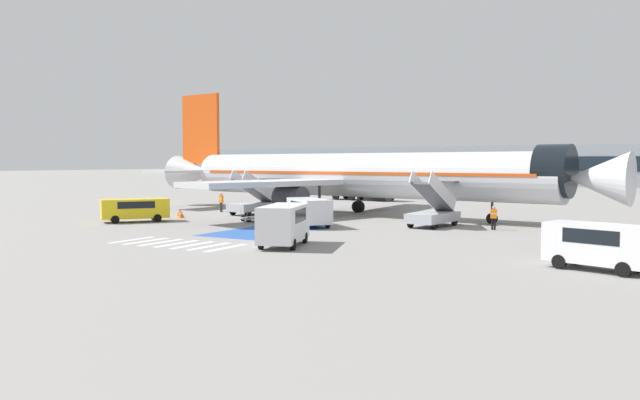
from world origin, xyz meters
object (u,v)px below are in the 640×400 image
service_van_3 (284,222)px  terminal_building (489,166)px  baggage_cart (258,218)px  boarding_stairs_aft (254,203)px  service_van_2 (309,210)px  ground_crew_0 (494,216)px  boarding_stairs_forward (433,213)px  traffic_cone_1 (180,212)px  service_van_1 (599,243)px  airliner (349,175)px  traffic_cone_0 (181,214)px  service_van_0 (135,208)px  fuel_tanker (362,186)px  ground_crew_1 (221,201)px  ground_crew_2 (303,206)px

service_van_3 → terminal_building: (-14.71, 104.30, 2.67)m
baggage_cart → boarding_stairs_aft: bearing=161.0°
service_van_2 → boarding_stairs_aft: bearing=-84.5°
baggage_cart → ground_crew_0: size_ratio=1.79×
boarding_stairs_forward → baggage_cart: boarding_stairs_forward is taller
service_van_3 → traffic_cone_1: bearing=128.3°
boarding_stairs_aft → service_van_1: bearing=-21.3°
airliner → boarding_stairs_aft: (-8.02, -3.43, -2.64)m
service_van_3 → traffic_cone_0: 20.52m
terminal_building → service_van_2: bearing=-83.6°
service_van_0 → service_van_2: service_van_2 is taller
boarding_stairs_aft → baggage_cart: (4.16, -5.28, -0.74)m
airliner → service_van_0: airliner is taller
boarding_stairs_aft → service_van_2: bearing=-27.2°
service_van_3 → baggage_cart: bearing=111.9°
fuel_tanker → ground_crew_1: 23.72m
boarding_stairs_forward → traffic_cone_0: size_ratio=8.78×
boarding_stairs_forward → service_van_2: bearing=-142.9°
baggage_cart → ground_crew_0: (18.16, 2.71, 0.71)m
baggage_cart → terminal_building: (-4.78, 92.65, 3.80)m
service_van_2 → ground_crew_2: size_ratio=3.07×
ground_crew_2 → service_van_0: bearing=112.1°
fuel_tanker → service_van_2: (10.42, -31.02, -0.48)m
service_van_0 → ground_crew_2: size_ratio=3.30×
boarding_stairs_aft → traffic_cone_1: boarding_stairs_aft is taller
service_van_2 → ground_crew_1: bearing=-77.7°
boarding_stairs_aft → service_van_0: (-4.01, -10.57, 0.12)m
boarding_stairs_aft → fuel_tanker: size_ratio=0.57×
service_van_0 → baggage_cart: (8.16, 5.29, -0.86)m
airliner → traffic_cone_0: size_ratio=74.59×
ground_crew_0 → terminal_building: (-22.95, 89.94, 3.09)m
service_van_3 → terminal_building: 105.36m
service_van_0 → traffic_cone_0: size_ratio=8.49×
fuel_tanker → baggage_cart: size_ratio=3.20×
service_van_2 → ground_crew_0: bearing=149.9°
boarding_stairs_forward → boarding_stairs_aft: 18.05m
boarding_stairs_forward → ground_crew_1: boarding_stairs_forward is taller
traffic_cone_1 → terminal_building: terminal_building is taller
ground_crew_1 → ground_crew_2: (9.35, -0.49, -0.17)m
baggage_cart → ground_crew_2: bearing=113.3°
service_van_3 → service_van_0: bearing=142.1°
service_van_3 → service_van_1: bearing=-18.4°
traffic_cone_1 → service_van_0: bearing=-83.8°
airliner → service_van_3: 21.36m
boarding_stairs_aft → ground_crew_0: (22.32, -2.57, -0.03)m
ground_crew_2 → traffic_cone_0: bearing=99.0°
airliner → ground_crew_1: size_ratio=24.81×
terminal_building → ground_crew_1: bearing=-92.4°
fuel_tanker → service_van_1: bearing=43.7°
service_van_1 → baggage_cart: service_van_1 is taller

